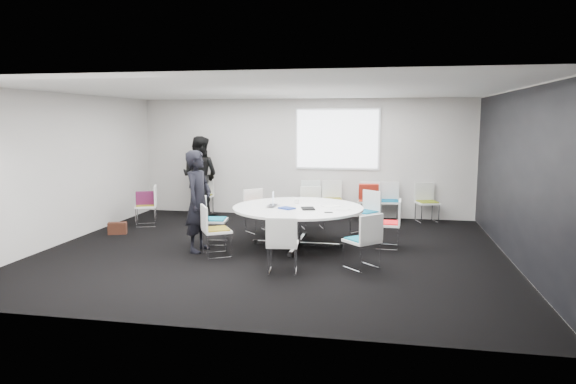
% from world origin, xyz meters
% --- Properties ---
extents(room_shell, '(8.08, 7.08, 2.88)m').
position_xyz_m(room_shell, '(0.09, 0.00, 1.40)').
color(room_shell, black).
rests_on(room_shell, ground).
extents(conference_table, '(2.37, 2.37, 0.73)m').
position_xyz_m(conference_table, '(0.38, 0.43, 0.56)').
color(conference_table, silver).
rests_on(conference_table, ground).
extents(projection_screen, '(1.90, 0.03, 1.35)m').
position_xyz_m(projection_screen, '(0.80, 3.46, 1.85)').
color(projection_screen, white).
rests_on(projection_screen, room_shell).
extents(chair_ring_a, '(0.47, 0.48, 0.88)m').
position_xyz_m(chair_ring_a, '(2.00, 0.57, 0.28)').
color(chair_ring_a, silver).
rests_on(chair_ring_a, ground).
extents(chair_ring_b, '(0.64, 0.64, 0.88)m').
position_xyz_m(chair_ring_b, '(1.56, 1.61, 0.28)').
color(chair_ring_b, silver).
rests_on(chair_ring_b, ground).
extents(chair_ring_c, '(0.59, 0.58, 0.88)m').
position_xyz_m(chair_ring_c, '(0.43, 2.00, 0.28)').
color(chair_ring_c, silver).
rests_on(chair_ring_c, ground).
extents(chair_ring_d, '(0.64, 0.64, 0.88)m').
position_xyz_m(chair_ring_d, '(-0.62, 1.41, 0.28)').
color(chair_ring_d, silver).
rests_on(chair_ring_d, ground).
extents(chair_ring_e, '(0.51, 0.52, 0.88)m').
position_xyz_m(chair_ring_e, '(-1.19, 0.30, 0.28)').
color(chair_ring_e, silver).
rests_on(chair_ring_e, ground).
extents(chair_ring_f, '(0.62, 0.63, 0.88)m').
position_xyz_m(chair_ring_f, '(-0.86, -0.54, 0.28)').
color(chair_ring_f, silver).
rests_on(chair_ring_f, ground).
extents(chair_ring_g, '(0.51, 0.50, 0.88)m').
position_xyz_m(chair_ring_g, '(0.43, -1.27, 0.28)').
color(chair_ring_g, silver).
rests_on(chair_ring_g, ground).
extents(chair_ring_h, '(0.64, 0.64, 0.88)m').
position_xyz_m(chair_ring_h, '(1.61, -0.82, 0.28)').
color(chair_ring_h, silver).
rests_on(chair_ring_h, ground).
extents(chair_back_a, '(0.57, 0.56, 0.88)m').
position_xyz_m(chair_back_a, '(0.25, 3.12, 0.28)').
color(chair_back_a, silver).
rests_on(chair_back_a, ground).
extents(chair_back_b, '(0.55, 0.54, 0.88)m').
position_xyz_m(chair_back_b, '(0.75, 3.14, 0.28)').
color(chair_back_b, silver).
rests_on(chair_back_b, ground).
extents(chair_back_c, '(0.51, 0.50, 0.88)m').
position_xyz_m(chair_back_c, '(1.58, 3.12, 0.28)').
color(chair_back_c, silver).
rests_on(chair_back_c, ground).
extents(chair_back_d, '(0.50, 0.49, 0.88)m').
position_xyz_m(chair_back_d, '(2.04, 3.15, 0.28)').
color(chair_back_d, silver).
rests_on(chair_back_d, ground).
extents(chair_back_e, '(0.57, 0.56, 0.88)m').
position_xyz_m(chair_back_e, '(2.88, 3.17, 0.28)').
color(chair_back_e, silver).
rests_on(chair_back_e, ground).
extents(chair_spare_left, '(0.59, 0.59, 0.88)m').
position_xyz_m(chair_spare_left, '(-3.16, 1.58, 0.28)').
color(chair_spare_left, silver).
rests_on(chair_spare_left, ground).
extents(chair_person_back, '(0.47, 0.46, 0.88)m').
position_xyz_m(chair_person_back, '(-2.45, 3.15, 0.28)').
color(chair_person_back, silver).
rests_on(chair_person_back, ground).
extents(person_main, '(0.50, 0.69, 1.78)m').
position_xyz_m(person_main, '(-1.27, -0.25, 0.89)').
color(person_main, black).
rests_on(person_main, ground).
extents(person_back, '(1.04, 0.88, 1.92)m').
position_xyz_m(person_back, '(-2.45, 2.98, 0.96)').
color(person_back, black).
rests_on(person_back, ground).
extents(laptop, '(0.24, 0.35, 0.03)m').
position_xyz_m(laptop, '(-0.04, 0.36, 0.74)').
color(laptop, '#333338').
rests_on(laptop, conference_table).
extents(laptop_lid, '(0.07, 0.30, 0.22)m').
position_xyz_m(laptop_lid, '(-0.10, 0.50, 0.86)').
color(laptop_lid, silver).
rests_on(laptop_lid, conference_table).
extents(notebook_black, '(0.29, 0.35, 0.02)m').
position_xyz_m(notebook_black, '(0.59, 0.22, 0.74)').
color(notebook_black, black).
rests_on(notebook_black, conference_table).
extents(tablet_folio, '(0.33, 0.31, 0.03)m').
position_xyz_m(tablet_folio, '(0.22, 0.16, 0.74)').
color(tablet_folio, navy).
rests_on(tablet_folio, conference_table).
extents(papers_right, '(0.36, 0.33, 0.00)m').
position_xyz_m(papers_right, '(0.96, 0.60, 0.73)').
color(papers_right, white).
rests_on(papers_right, conference_table).
extents(papers_front, '(0.35, 0.29, 0.00)m').
position_xyz_m(papers_front, '(1.17, 0.27, 0.73)').
color(papers_front, silver).
rests_on(papers_front, conference_table).
extents(cup, '(0.08, 0.08, 0.09)m').
position_xyz_m(cup, '(0.30, 0.75, 0.78)').
color(cup, white).
rests_on(cup, conference_table).
extents(phone, '(0.15, 0.10, 0.01)m').
position_xyz_m(phone, '(0.99, -0.06, 0.73)').
color(phone, black).
rests_on(phone, conference_table).
extents(maroon_bag, '(0.42, 0.28, 0.28)m').
position_xyz_m(maroon_bag, '(-3.17, 1.57, 0.62)').
color(maroon_bag, '#58173C').
rests_on(maroon_bag, chair_spare_left).
extents(brown_bag, '(0.39, 0.27, 0.24)m').
position_xyz_m(brown_bag, '(-3.38, 0.71, 0.12)').
color(brown_bag, '#3B1C13').
rests_on(brown_bag, ground).
extents(red_jacket, '(0.46, 0.21, 0.36)m').
position_xyz_m(red_jacket, '(1.57, 2.89, 0.70)').
color(red_jacket, '#AA2314').
rests_on(red_jacket, chair_back_c).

